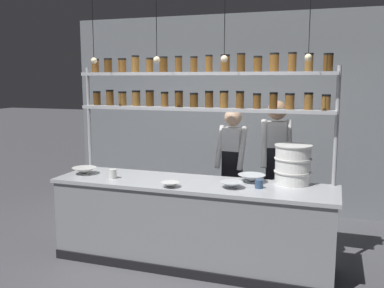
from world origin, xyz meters
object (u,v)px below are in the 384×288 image
Objects in this scene: prep_bowl_center_front at (170,185)px; serving_cup_front at (259,184)px; container_stack at (293,164)px; spice_shelf_unit at (202,93)px; prep_bowl_near_left at (252,178)px; serving_cup_by_board at (113,174)px; prep_bowl_center_back at (84,171)px; chef_center at (276,163)px; prep_bowl_near_right at (231,185)px; chef_left at (232,166)px.

prep_bowl_center_front is 0.91m from serving_cup_front.
container_stack is 0.45m from serving_cup_front.
prep_bowl_near_left is at bearing -10.80° from spice_shelf_unit.
container_stack is 0.46m from prep_bowl_near_left.
prep_bowl_center_front is at bearing -11.76° from serving_cup_by_board.
serving_cup_by_board is (-1.93, -0.39, -0.16)m from container_stack.
spice_shelf_unit reaches higher than prep_bowl_center_back.
chef_center is at bearing 21.03° from prep_bowl_center_back.
chef_center reaches higher than container_stack.
container_stack reaches higher than prep_bowl_center_back.
chef_center is 2.26m from prep_bowl_center_back.
serving_cup_by_board is at bearing -168.55° from container_stack.
serving_cup_front is at bearing -25.93° from spice_shelf_unit.
prep_bowl_center_back is 2.70× the size of serving_cup_by_board.
serving_cup_by_board is (-1.50, -0.33, 0.01)m from prep_bowl_near_left.
serving_cup_front reaches higher than prep_bowl_near_left.
chef_center is at bearing 28.21° from serving_cup_by_board.
prep_bowl_near_right is at bearing -163.32° from serving_cup_front.
spice_shelf_unit is 1.21m from serving_cup_front.
serving_cup_by_board is (0.43, -0.09, 0.01)m from prep_bowl_center_back.
spice_shelf_unit is at bearing -160.95° from chef_center.
spice_shelf_unit is 15.21× the size of prep_bowl_center_front.
serving_cup_front is (-0.06, -0.81, -0.07)m from chef_center.
spice_shelf_unit is at bearing 176.82° from container_stack.
chef_center is 0.95m from prep_bowl_near_right.
serving_cup_by_board is at bearing -179.43° from prep_bowl_near_right.
serving_cup_by_board is at bearing -134.26° from chef_left.
serving_cup_front is at bearing -105.03° from chef_center.
container_stack is 1.41× the size of prep_bowl_near_left.
spice_shelf_unit reaches higher than serving_cup_front.
prep_bowl_near_right is at bearing -121.14° from chef_center.
container_stack reaches higher than prep_bowl_near_left.
prep_bowl_near_right is 2.74× the size of serving_cup_front.
spice_shelf_unit is 1.07m from chef_left.
chef_center is at bearing 48.72° from prep_bowl_center_front.
chef_center is at bearing 72.74° from prep_bowl_near_left.
serving_cup_front is at bearing 0.08° from prep_bowl_center_back.
prep_bowl_center_back is at bearing -172.75° from container_stack.
prep_bowl_near_left is 1.54× the size of prep_bowl_center_front.
serving_cup_front is (0.73, -0.35, -0.90)m from spice_shelf_unit.
prep_bowl_center_front is (-1.17, -0.55, -0.18)m from container_stack.
chef_center is 5.96× the size of prep_bowl_near_left.
prep_bowl_near_right is at bearing -146.58° from container_stack.
prep_bowl_center_back is (-1.32, -0.36, -0.91)m from spice_shelf_unit.
chef_left is at bearing 164.42° from chef_center.
spice_shelf_unit is at bearing 136.57° from prep_bowl_near_right.
prep_bowl_near_left reaches higher than prep_bowl_near_right.
spice_shelf_unit is 1.10m from prep_bowl_near_left.
prep_bowl_near_left reaches higher than prep_bowl_center_back.
prep_bowl_center_front is at bearing -164.27° from prep_bowl_near_right.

